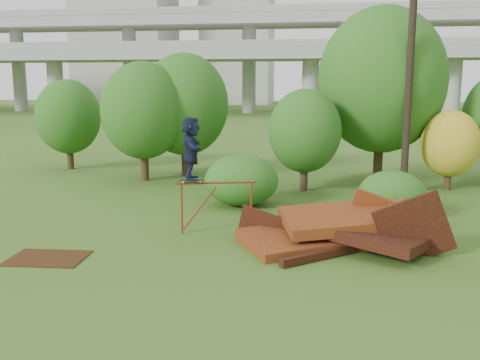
# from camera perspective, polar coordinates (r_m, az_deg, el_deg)

# --- Properties ---
(ground) EXTENTS (240.00, 240.00, 0.00)m
(ground) POSITION_cam_1_polar(r_m,az_deg,el_deg) (13.27, 2.17, -8.44)
(ground) COLOR #2D5116
(ground) RESTS_ON ground
(scrap_pile) EXTENTS (5.69, 3.79, 2.08)m
(scrap_pile) POSITION_cam_1_polar(r_m,az_deg,el_deg) (14.39, 10.33, -5.38)
(scrap_pile) COLOR #471E0C
(scrap_pile) RESTS_ON ground
(grind_rail) EXTENTS (2.24, 0.66, 1.50)m
(grind_rail) POSITION_cam_1_polar(r_m,az_deg,el_deg) (15.32, -2.51, -1.71)
(grind_rail) COLOR maroon
(grind_rail) RESTS_ON ground
(skateboard) EXTENTS (0.72, 0.36, 0.07)m
(skateboard) POSITION_cam_1_polar(r_m,az_deg,el_deg) (15.19, -5.19, -0.02)
(skateboard) COLOR black
(skateboard) RESTS_ON grind_rail
(skater) EXTENTS (0.90, 1.73, 1.78)m
(skater) POSITION_cam_1_polar(r_m,az_deg,el_deg) (15.06, -5.24, 3.37)
(skater) COLOR #151C34
(skater) RESTS_ON skateboard
(flat_plate) EXTENTS (1.91, 1.42, 0.03)m
(flat_plate) POSITION_cam_1_polar(r_m,az_deg,el_deg) (14.11, -19.85, -7.85)
(flat_plate) COLOR #361E0B
(flat_plate) RESTS_ON ground
(tree_0) EXTENTS (3.70, 3.70, 5.21)m
(tree_0) POSITION_cam_1_polar(r_m,az_deg,el_deg) (23.87, -10.30, 7.29)
(tree_0) COLOR black
(tree_0) RESTS_ON ground
(tree_1) EXTENTS (4.05, 4.05, 5.64)m
(tree_1) POSITION_cam_1_polar(r_m,az_deg,el_deg) (24.80, -5.96, 8.01)
(tree_1) COLOR black
(tree_1) RESTS_ON ground
(tree_2) EXTENTS (2.88, 2.88, 4.06)m
(tree_2) POSITION_cam_1_polar(r_m,az_deg,el_deg) (21.34, 6.92, 5.20)
(tree_2) COLOR black
(tree_2) RESTS_ON ground
(tree_3) EXTENTS (5.40, 5.40, 7.50)m
(tree_3) POSITION_cam_1_polar(r_m,az_deg,el_deg) (23.94, 14.88, 10.24)
(tree_3) COLOR black
(tree_3) RESTS_ON ground
(tree_4) EXTENTS (2.33, 2.33, 3.22)m
(tree_4) POSITION_cam_1_polar(r_m,az_deg,el_deg) (23.10, 21.50, 3.63)
(tree_4) COLOR black
(tree_4) RESTS_ON ground
(tree_6) EXTENTS (3.20, 3.20, 4.47)m
(tree_6) POSITION_cam_1_polar(r_m,az_deg,el_deg) (28.02, -17.87, 6.44)
(tree_6) COLOR black
(tree_6) RESTS_ON ground
(shrub_left) EXTENTS (2.60, 2.40, 1.80)m
(shrub_left) POSITION_cam_1_polar(r_m,az_deg,el_deg) (18.75, 0.15, -0.04)
(shrub_left) COLOR #154512
(shrub_left) RESTS_ON ground
(shrub_right) EXTENTS (2.16, 1.98, 1.53)m
(shrub_right) POSITION_cam_1_polar(r_m,az_deg,el_deg) (17.70, 15.92, -1.50)
(shrub_right) COLOR #154512
(shrub_right) RESTS_ON ground
(utility_pole) EXTENTS (1.40, 0.28, 9.78)m
(utility_pole) POSITION_cam_1_polar(r_m,az_deg,el_deg) (21.47, 17.69, 11.69)
(utility_pole) COLOR black
(utility_pole) RESTS_ON ground
(freeway_overpass) EXTENTS (160.00, 15.00, 13.70)m
(freeway_overpass) POSITION_cam_1_polar(r_m,az_deg,el_deg) (75.66, 7.66, 14.78)
(freeway_overpass) COLOR gray
(freeway_overpass) RESTS_ON ground
(building_left) EXTENTS (18.00, 16.00, 35.00)m
(building_left) POSITION_cam_1_polar(r_m,az_deg,el_deg) (115.23, -12.08, 16.65)
(building_left) COLOR #9E9E99
(building_left) RESTS_ON ground
(building_right) EXTENTS (14.00, 14.00, 28.00)m
(building_right) POSITION_cam_1_polar(r_m,az_deg,el_deg) (116.21, -0.16, 15.08)
(building_right) COLOR #9E9E99
(building_right) RESTS_ON ground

